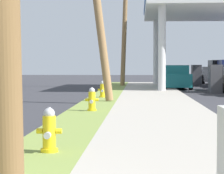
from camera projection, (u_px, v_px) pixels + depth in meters
fire_hydrant_nearest at (49, 132)px, 8.51m from camera, size 0.42×0.37×0.74m
fire_hydrant_second at (92, 101)px, 16.28m from camera, size 0.42×0.38×0.74m
fire_hydrant_third at (103, 90)px, 23.18m from camera, size 0.42×0.37×0.74m
utility_pole_background at (125, 23)px, 36.40m from camera, size 1.05×1.15×8.72m
car_teal_by_far_pump at (175, 78)px, 34.16m from camera, size 1.96×4.51×1.57m
truck_black_on_apron at (220, 73)px, 41.32m from camera, size 2.33×5.48×1.97m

